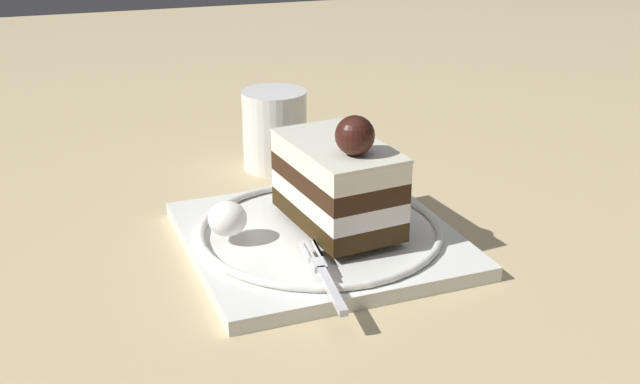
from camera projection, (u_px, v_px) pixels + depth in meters
name	position (u px, v px, depth m)	size (l,w,h in m)	color
ground_plane	(309.00, 262.00, 0.64)	(2.40, 2.40, 0.00)	tan
dessert_plate	(320.00, 236.00, 0.66)	(0.23, 0.23, 0.02)	white
cake_slice	(338.00, 181.00, 0.65)	(0.08, 0.13, 0.10)	#2F200B
whipped_cream_dollop	(228.00, 219.00, 0.64)	(0.03, 0.03, 0.03)	white
fork	(323.00, 273.00, 0.58)	(0.02, 0.11, 0.00)	silver
drink_glass_near	(275.00, 134.00, 0.82)	(0.07, 0.07, 0.08)	white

